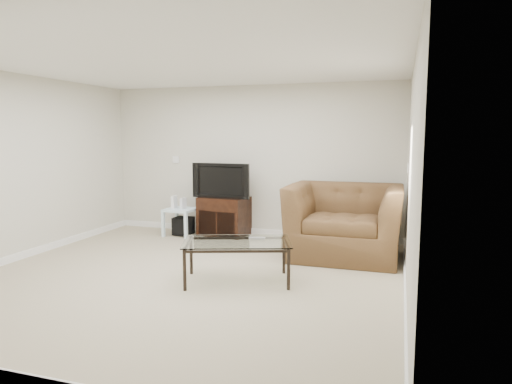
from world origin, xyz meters
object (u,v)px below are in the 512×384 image
(tv_stand, at_px, (224,216))
(subwoofer, at_px, (183,226))
(coffee_table, at_px, (237,261))
(side_table, at_px, (181,222))
(television, at_px, (223,180))
(recliner, at_px, (345,209))

(tv_stand, bearing_deg, subwoofer, -155.50)
(subwoofer, xyz_separation_m, coffee_table, (1.71, -2.03, 0.08))
(tv_stand, relative_size, side_table, 1.63)
(subwoofer, bearing_deg, television, 15.39)
(subwoofer, height_order, coffee_table, coffee_table)
(side_table, height_order, coffee_table, coffee_table)
(coffee_table, bearing_deg, subwoofer, 130.14)
(recliner, height_order, coffee_table, recliner)
(recliner, bearing_deg, tv_stand, 160.59)
(television, relative_size, subwoofer, 3.22)
(subwoofer, bearing_deg, tv_stand, 17.89)
(tv_stand, bearing_deg, coffee_table, -58.28)
(side_table, distance_m, subwoofer, 0.08)
(side_table, bearing_deg, recliner, -10.20)
(tv_stand, height_order, recliner, recliner)
(tv_stand, bearing_deg, recliner, -12.65)
(television, bearing_deg, tv_stand, 85.33)
(television, bearing_deg, side_table, -161.97)
(recliner, bearing_deg, television, 161.41)
(television, xyz_separation_m, recliner, (2.09, -0.70, -0.27))
(tv_stand, relative_size, subwoofer, 2.70)
(tv_stand, bearing_deg, side_table, -154.93)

